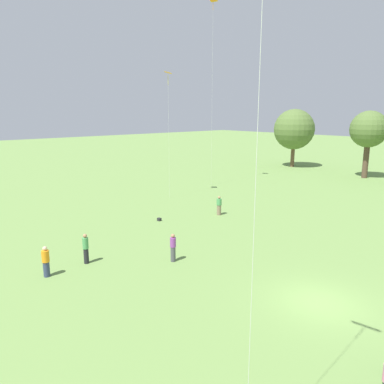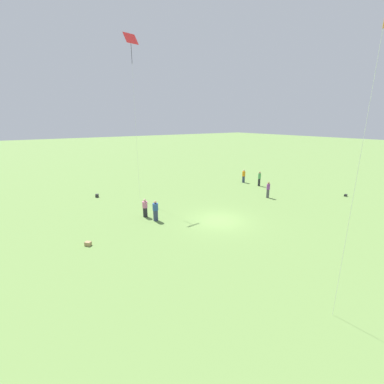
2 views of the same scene
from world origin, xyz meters
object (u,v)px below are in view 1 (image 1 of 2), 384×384
Objects in this scene: person_2 at (86,248)px; picnic_bag_1 at (159,219)px; person_5 at (219,206)px; kite_0 at (213,14)px; person_3 at (173,248)px; person_4 at (46,262)px; kite_1 at (168,81)px.

picnic_bag_1 is (-4.22, 8.69, -0.82)m from person_2.
kite_0 is at bearing -39.18° from person_5.
kite_0 is at bearing 168.39° from person_2.
person_5 is at bearing 146.83° from person_3.
person_4 reaches higher than person_3.
person_2 is 5.24m from person_3.
kite_0 reaches higher than person_2.
person_5 is (-2.17, 13.75, -0.11)m from person_2.
person_3 reaches higher than person_5.
person_5 is 14.02m from kite_1.
person_3 is at bearing 154.38° from kite_0.
person_3 reaches higher than picnic_bag_1.
picnic_bag_1 is at bearing 144.42° from kite_0.
person_5 is 5.15× the size of picnic_bag_1.
person_3 is 5.33× the size of picnic_bag_1.
kite_0 is at bearing 119.76° from picnic_bag_1.
person_2 is 9.69m from picnic_bag_1.
kite_0 is (-12.58, 25.38, 18.87)m from person_4.
person_4 is at bearing 141.04° from kite_0.
person_2 is 0.09× the size of kite_0.
person_4 is at bearing 101.18° from person_5.
kite_1 is at bearing 127.16° from kite_0.
person_3 is at bearing 122.13° from person_5.
picnic_bag_1 is at bearing -141.26° from kite_1.
person_5 is 0.08× the size of kite_0.
person_2 is 1.09× the size of person_5.
picnic_bag_1 is (-4.47, 11.18, -0.75)m from person_4.
kite_0 reaches higher than person_4.
picnic_bag_1 is at bearing 70.59° from person_5.
person_2 is at bearing -151.63° from kite_1.
picnic_bag_1 is at bearing 175.90° from person_3.
kite_1 is (-13.84, 10.77, 11.12)m from person_3.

